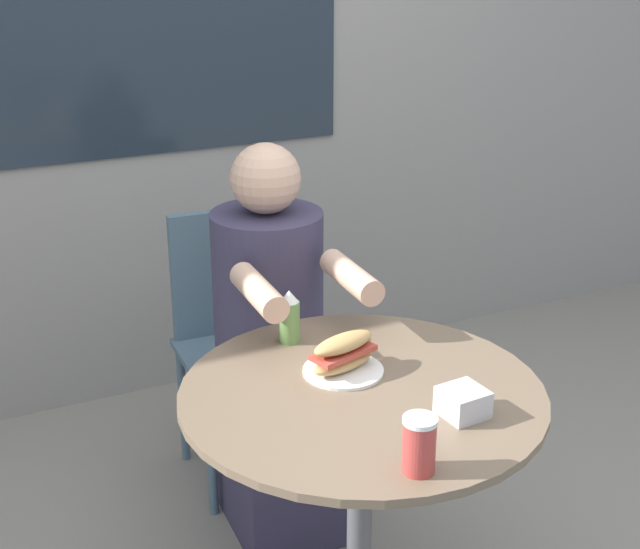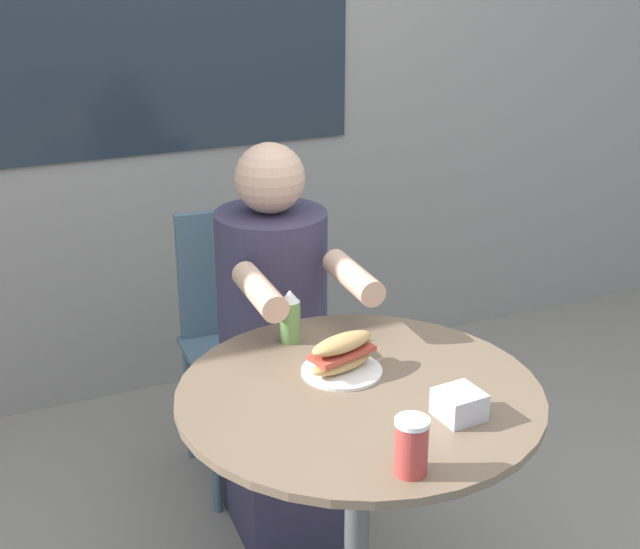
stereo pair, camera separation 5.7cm
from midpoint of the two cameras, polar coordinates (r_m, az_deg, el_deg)
The scene contains 8 objects.
storefront_wall at distance 3.26m, azimuth -11.54°, elevation 15.72°, with size 8.00×0.09×2.80m.
cafe_table at distance 2.11m, azimuth 1.83°, elevation -11.93°, with size 0.82×0.82×0.74m.
diner_chair at distance 2.89m, azimuth -6.12°, elevation -2.95°, with size 0.40×0.40×0.87m.
seated_diner at distance 2.60m, azimuth -3.61°, elevation -5.99°, with size 0.34×0.57×1.17m.
sandwich_on_plate at distance 2.06m, azimuth 0.62°, elevation -5.31°, with size 0.19×0.19×0.09m.
drink_cup at distance 1.71m, azimuth 5.40°, elevation -10.78°, with size 0.07×0.07×0.12m.
napkin_box at distance 1.92m, azimuth 8.29°, elevation -8.10°, with size 0.10×0.10×0.06m.
condiment_bottle at distance 2.20m, azimuth -2.71°, elevation -2.73°, with size 0.05×0.05×0.14m.
Camera 1 is at (-0.85, -1.54, 1.71)m, focal length 50.00 mm.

